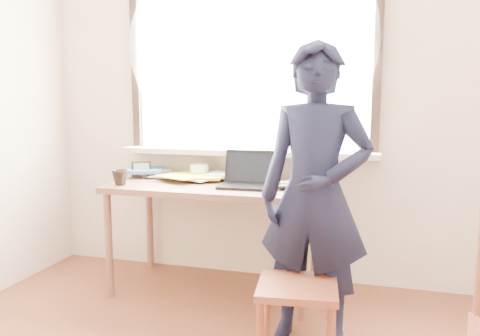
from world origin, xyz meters
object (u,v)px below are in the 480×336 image
(person, at_px, (315,196))
(desk, at_px, (215,195))
(laptop, at_px, (247,178))
(mug_white, at_px, (199,171))
(mug_dark, at_px, (120,178))
(work_chair, at_px, (297,296))

(person, bearing_deg, desk, 149.43)
(laptop, relative_size, person, 0.21)
(desk, height_order, person, person)
(mug_white, distance_m, person, 1.14)
(laptop, distance_m, mug_white, 0.46)
(laptop, xyz_separation_m, mug_white, (-0.41, 0.21, -0.00))
(laptop, relative_size, mug_dark, 3.15)
(laptop, distance_m, person, 0.70)
(laptop, relative_size, work_chair, 0.80)
(mug_white, relative_size, mug_dark, 1.24)
(mug_dark, distance_m, person, 1.35)
(desk, height_order, mug_dark, mug_dark)
(mug_white, relative_size, person, 0.08)
(laptop, distance_m, work_chair, 0.95)
(mug_white, height_order, person, person)
(mug_dark, bearing_deg, person, -13.29)
(mug_white, bearing_deg, desk, -44.57)
(mug_white, xyz_separation_m, mug_dark, (-0.41, -0.39, -0.00))
(work_chair, bearing_deg, person, 76.00)
(work_chair, bearing_deg, mug_white, 133.28)
(mug_white, bearing_deg, work_chair, -46.72)
(mug_dark, relative_size, work_chair, 0.25)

